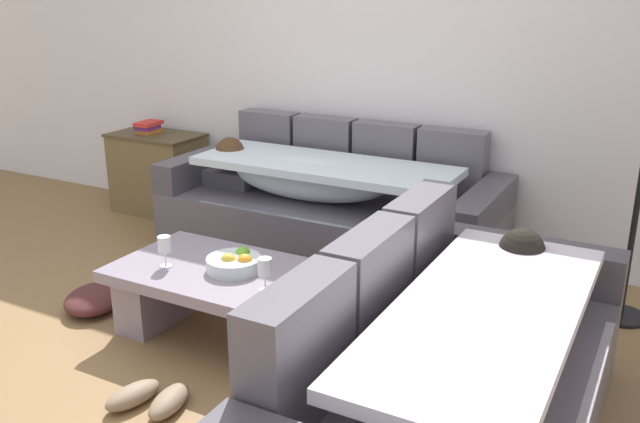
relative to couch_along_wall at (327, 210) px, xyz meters
The scene contains 13 objects.
ground_plane 1.66m from the couch_along_wall, 91.24° to the right, with size 14.00×14.00×0.00m, color olive.
back_wall 1.15m from the couch_along_wall, 93.82° to the left, with size 9.00×0.10×2.70m, color white.
couch_along_wall is the anchor object (origin of this frame).
couch_near_window 2.13m from the couch_along_wall, 48.85° to the right, with size 0.92×1.98×0.88m.
coffee_table 1.23m from the couch_along_wall, 85.95° to the right, with size 1.20×0.68×0.38m.
fruit_bowl 1.22m from the couch_along_wall, 84.57° to the right, with size 0.28×0.28×0.10m.
wine_glass_near_left 1.37m from the couch_along_wall, 99.51° to the right, with size 0.07×0.07×0.17m.
wine_glass_near_right 1.41m from the couch_along_wall, 74.07° to the right, with size 0.07×0.07×0.17m.
side_cabinet 1.67m from the couch_along_wall, behind, with size 0.72×0.44×0.64m.
book_stack_on_cabinet 1.78m from the couch_along_wall, behind, with size 0.17×0.23×0.09m.
floor_lamp 1.96m from the couch_along_wall, ahead, with size 0.33×0.31×1.95m.
pair_of_shoes 1.93m from the couch_along_wall, 85.69° to the right, with size 0.34×0.33×0.09m.
crumpled_garment 1.57m from the couch_along_wall, 120.91° to the right, with size 0.40×0.32×0.12m, color #4C2323.
Camera 1 is at (2.04, -2.16, 1.75)m, focal length 38.08 mm.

